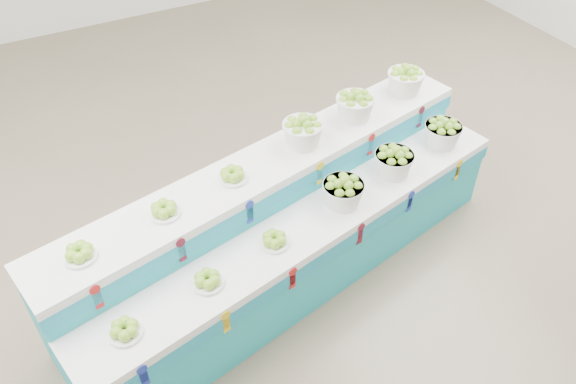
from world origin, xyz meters
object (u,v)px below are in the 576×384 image
object	(u,v)px
display_stand	(288,226)
basket_upper_right	(405,80)
basket_lower_left	(343,191)
plate_upper_mid	(164,209)

from	to	relation	value
display_stand	basket_upper_right	bearing A→B (deg)	8.77
basket_lower_left	basket_upper_right	world-z (taller)	basket_upper_right
display_stand	basket_lower_left	size ratio (longest dim) A/B	12.03
basket_lower_left	basket_upper_right	distance (m)	1.32
display_stand	basket_upper_right	size ratio (longest dim) A/B	12.03
basket_lower_left	basket_upper_right	bearing A→B (deg)	33.75
display_stand	plate_upper_mid	world-z (taller)	plate_upper_mid
plate_upper_mid	display_stand	bearing A→B (deg)	-2.77
basket_lower_left	basket_upper_right	xyz separation A→B (m)	(1.07, 0.72, 0.30)
basket_lower_left	basket_upper_right	size ratio (longest dim) A/B	1.00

